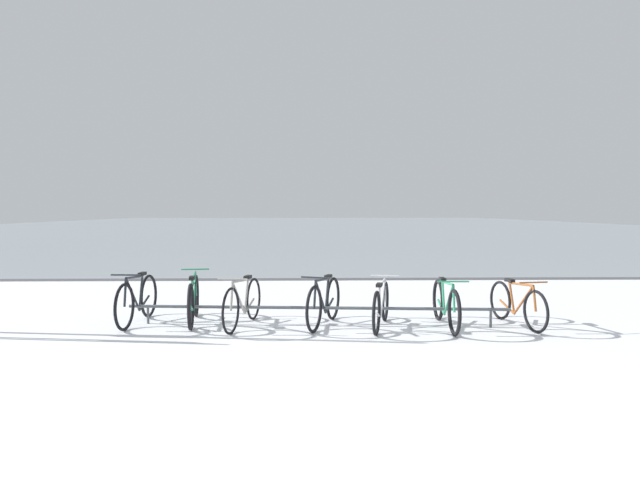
% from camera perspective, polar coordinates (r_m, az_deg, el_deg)
% --- Properties ---
extents(ground, '(80.00, 132.00, 0.08)m').
position_cam_1_polar(ground, '(57.89, -1.45, 1.38)').
color(ground, white).
extents(bike_rack, '(6.00, 0.48, 0.31)m').
position_cam_1_polar(bike_rack, '(8.49, -0.35, -7.28)').
color(bike_rack, '#4C5156').
rests_on(bike_rack, ground).
extents(bicycle_0, '(0.46, 1.75, 0.85)m').
position_cam_1_polar(bicycle_0, '(9.10, -18.88, -6.05)').
color(bicycle_0, black).
rests_on(bicycle_0, ground).
extents(bicycle_1, '(0.46, 1.77, 0.83)m').
position_cam_1_polar(bicycle_1, '(8.90, -13.32, -6.21)').
color(bicycle_1, black).
rests_on(bicycle_1, ground).
extents(bicycle_2, '(0.53, 1.75, 0.82)m').
position_cam_1_polar(bicycle_2, '(8.49, -8.22, -6.63)').
color(bicycle_2, black).
rests_on(bicycle_2, ground).
extents(bicycle_3, '(0.66, 1.62, 0.83)m').
position_cam_1_polar(bicycle_3, '(8.46, 0.43, -6.64)').
color(bicycle_3, black).
rests_on(bicycle_3, ground).
extents(bicycle_4, '(0.59, 1.65, 0.77)m').
position_cam_1_polar(bicycle_4, '(8.37, 6.53, -6.94)').
color(bicycle_4, black).
rests_on(bicycle_4, ground).
extents(bicycle_5, '(0.46, 1.77, 0.79)m').
position_cam_1_polar(bicycle_5, '(8.57, 13.24, -6.71)').
color(bicycle_5, black).
rests_on(bicycle_5, ground).
extents(bicycle_6, '(0.46, 1.65, 0.76)m').
position_cam_1_polar(bicycle_6, '(9.00, 20.24, -6.43)').
color(bicycle_6, black).
rests_on(bicycle_6, ground).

